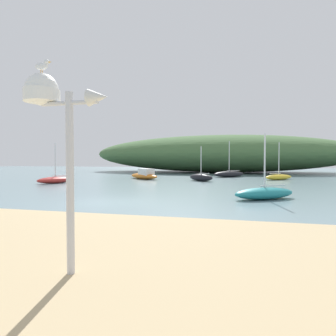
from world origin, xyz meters
name	(u,v)px	position (x,y,z in m)	size (l,w,h in m)	color
ground_plane	(110,202)	(0.00, 0.00, 0.00)	(120.00, 120.00, 0.00)	gray
distant_hill	(220,154)	(2.95, 33.06, 2.86)	(40.39, 15.65, 5.71)	#476B3D
mast_structure	(51,107)	(2.91, -8.17, 2.81)	(1.40, 0.55, 3.14)	silver
seagull_on_radar	(42,65)	(2.76, -8.17, 3.46)	(0.29, 0.11, 0.21)	orange
motorboat_mid_channel	(144,175)	(-3.49, 15.38, 0.40)	(4.16, 3.64, 1.05)	orange
sailboat_outer_mooring	(279,177)	(9.51, 17.33, 0.29)	(3.07, 2.72, 3.63)	gold
sailboat_near_shore	(201,177)	(2.42, 13.97, 0.35)	(2.73, 2.39, 3.19)	black
sailboat_east_reach	(264,193)	(7.01, 2.86, 0.30)	(3.45, 2.89, 3.27)	teal
sailboat_west_reach	(229,174)	(4.71, 20.57, 0.35)	(3.84, 3.47, 4.01)	black
sailboat_inner_mooring	(55,180)	(-9.05, 8.77, 0.28)	(2.35, 3.34, 3.32)	#B72D28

